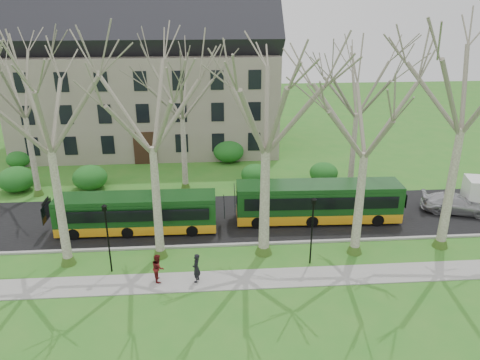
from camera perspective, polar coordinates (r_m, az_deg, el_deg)
name	(u,v)px	position (r m, az deg, el deg)	size (l,w,h in m)	color
ground	(212,258)	(29.73, -3.43, -9.52)	(120.00, 120.00, 0.00)	#2F7722
sidewalk	(213,281)	(27.61, -3.33, -12.16)	(70.00, 2.00, 0.06)	gray
road	(210,219)	(34.53, -3.62, -4.73)	(80.00, 8.00, 0.06)	black
curb	(212,245)	(30.98, -3.49, -7.97)	(80.00, 0.25, 0.14)	#A5A39E
building	(147,70)	(50.28, -11.24, 13.00)	(26.50, 12.20, 16.00)	gray
tree_row_verge	(209,151)	(27.05, -3.78, 3.59)	(49.00, 7.00, 14.00)	gray
tree_row_far	(191,121)	(37.62, -6.02, 7.17)	(33.00, 7.00, 12.00)	gray
lamp_row	(211,229)	(27.59, -3.51, -6.03)	(36.22, 0.22, 4.30)	black
hedges	(156,168)	(42.20, -10.19, 1.46)	(30.60, 8.60, 2.00)	#18561D
bus_lead	(137,213)	(32.95, -12.47, -3.93)	(10.83, 2.26, 2.71)	#113E14
bus_follow	(318,201)	(34.09, 9.50, -2.60)	(11.70, 2.44, 2.93)	#113E14
sedan	(455,204)	(38.66, 24.78, -2.62)	(1.97, 4.86, 1.41)	#AAAAAF
pedestrian_a	(196,268)	(27.12, -5.35, -10.62)	(0.64, 0.42, 1.76)	black
pedestrian_b	(158,268)	(27.52, -9.96, -10.47)	(0.81, 0.63, 1.67)	#5B1415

